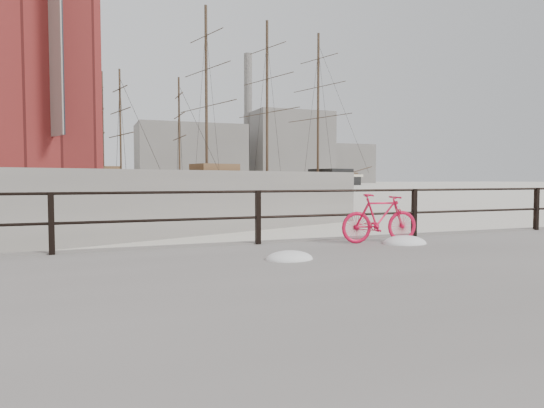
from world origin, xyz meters
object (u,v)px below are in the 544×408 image
object	(u,v)px
barque_black	(267,186)
schooner_left	(83,189)
schooner_mid	(143,188)
bicycle	(380,218)

from	to	relation	value
barque_black	schooner_left	xyz separation A→B (m)	(-37.49, -21.40, 0.00)
barque_black	schooner_left	size ratio (longest dim) A/B	2.58
barque_black	schooner_mid	size ratio (longest dim) A/B	2.56
barque_black	schooner_mid	xyz separation A→B (m)	(-28.53, -19.82, 0.00)
bicycle	schooner_left	size ratio (longest dim) A/B	0.06
bicycle	barque_black	world-z (taller)	barque_black
bicycle	schooner_mid	xyz separation A→B (m)	(3.17, 71.69, -0.82)
bicycle	barque_black	xyz separation A→B (m)	(31.69, 91.51, -0.82)
bicycle	schooner_mid	size ratio (longest dim) A/B	0.06
schooner_mid	barque_black	bearing A→B (deg)	34.53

